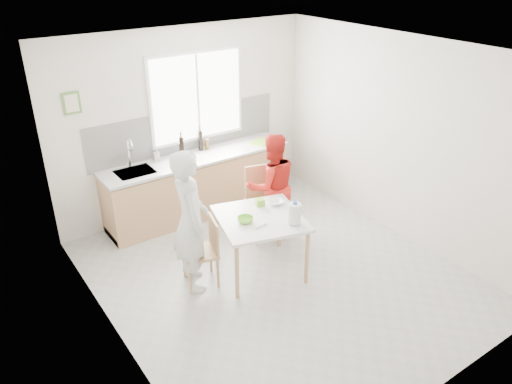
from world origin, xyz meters
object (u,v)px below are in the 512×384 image
at_px(dining_table, 260,223).
at_px(chair_far, 263,198).
at_px(person_white, 191,221).
at_px(person_red, 272,186).
at_px(bowl_white, 276,202).
at_px(wine_bottle_a, 182,148).
at_px(chair_left, 205,248).
at_px(bowl_green, 245,220).
at_px(wine_bottle_b, 201,140).
at_px(milk_jug, 295,213).

bearing_deg(dining_table, chair_far, 51.65).
bearing_deg(person_white, person_red, -59.21).
bearing_deg(bowl_white, wine_bottle_a, 105.16).
height_order(chair_left, bowl_green, chair_left).
bearing_deg(person_red, bowl_green, 51.56).
relative_size(bowl_green, wine_bottle_a, 0.59).
xyz_separation_m(chair_far, wine_bottle_b, (-0.27, 1.22, 0.53)).
xyz_separation_m(dining_table, bowl_white, (0.36, 0.16, 0.10)).
bearing_deg(person_red, chair_far, -33.75).
relative_size(chair_far, bowl_green, 5.28).
xyz_separation_m(person_white, bowl_green, (0.60, -0.22, -0.08)).
xyz_separation_m(chair_left, bowl_green, (0.46, -0.18, 0.32)).
xyz_separation_m(person_white, wine_bottle_a, (0.72, 1.58, 0.22)).
distance_m(dining_table, wine_bottle_a, 1.84).
xyz_separation_m(chair_far, wine_bottle_a, (-0.64, 1.09, 0.54)).
relative_size(person_white, wine_bottle_b, 5.74).
height_order(bowl_green, wine_bottle_b, wine_bottle_b).
bearing_deg(person_red, person_white, 30.79).
bearing_deg(dining_table, bowl_green, 178.68).
relative_size(chair_left, person_white, 0.49).
xyz_separation_m(person_red, bowl_green, (-0.84, -0.61, 0.04)).
height_order(chair_left, milk_jug, milk_jug).
bearing_deg(wine_bottle_b, chair_left, -118.59).
bearing_deg(chair_far, bowl_white, -94.97).
xyz_separation_m(person_white, person_red, (1.43, 0.40, -0.12)).
bearing_deg(chair_left, wine_bottle_a, 175.80).
xyz_separation_m(person_red, wine_bottle_a, (-0.72, 1.18, 0.34)).
bearing_deg(wine_bottle_a, dining_table, -87.20).
distance_m(chair_far, wine_bottle_a, 1.38).
relative_size(chair_left, chair_far, 0.85).
xyz_separation_m(bowl_green, wine_bottle_a, (0.12, 1.79, 0.30)).
height_order(chair_far, milk_jug, milk_jug).
distance_m(dining_table, person_white, 0.85).
distance_m(person_white, wine_bottle_b, 2.03).
height_order(person_red, bowl_white, person_red).
distance_m(person_white, milk_jug, 1.19).
height_order(dining_table, wine_bottle_a, wine_bottle_a).
distance_m(person_white, bowl_white, 1.16).
bearing_deg(wine_bottle_b, milk_jug, -91.20).
height_order(chair_left, wine_bottle_a, wine_bottle_a).
relative_size(bowl_green, milk_jug, 0.71).
height_order(dining_table, bowl_white, bowl_white).
relative_size(dining_table, bowl_green, 6.43).
relative_size(dining_table, person_white, 0.70).
relative_size(chair_left, person_red, 0.57).
distance_m(chair_left, wine_bottle_a, 1.82).
xyz_separation_m(chair_left, person_red, (1.29, 0.44, 0.28)).
height_order(dining_table, person_white, person_white).
bearing_deg(dining_table, milk_jug, -56.09).
distance_m(chair_far, bowl_white, 0.62).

